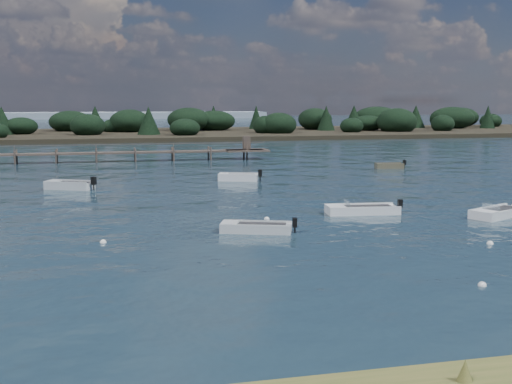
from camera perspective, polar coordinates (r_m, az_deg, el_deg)
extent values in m
plane|color=#152531|center=(86.77, -5.14, 3.59)|extent=(400.00, 400.00, 0.00)
cube|color=white|center=(55.00, -1.60, 1.12)|extent=(3.56, 2.32, 0.77)
cube|color=white|center=(55.11, -2.90, 1.60)|extent=(1.14, 1.39, 0.15)
cube|color=#272729|center=(54.92, -1.33, 1.49)|extent=(2.47, 1.73, 0.13)
cube|color=white|center=(54.35, -1.68, 1.52)|extent=(3.18, 1.19, 0.15)
cube|color=white|center=(55.53, -1.53, 1.66)|extent=(3.18, 1.19, 0.15)
cube|color=black|center=(54.72, 0.37, 1.70)|extent=(0.41, 0.46, 0.61)
cylinder|color=black|center=(54.79, 0.37, 1.15)|extent=(0.14, 0.14, 0.61)
cube|color=brown|center=(66.51, 11.75, 2.15)|extent=(2.90, 1.44, 0.65)
cube|color=brown|center=(66.15, 10.89, 2.48)|extent=(0.78, 1.08, 0.13)
cube|color=#272729|center=(66.55, 11.94, 2.42)|extent=(1.99, 1.11, 0.11)
cube|color=brown|center=(66.00, 11.90, 2.44)|extent=(2.78, 0.44, 0.13)
cube|color=brown|center=(66.94, 11.63, 2.52)|extent=(2.78, 0.44, 0.13)
cube|color=black|center=(66.97, 13.06, 2.58)|extent=(0.30, 0.34, 0.51)
cylinder|color=black|center=(67.02, 13.05, 2.20)|extent=(0.10, 0.10, 0.51)
cube|color=white|center=(40.62, 20.78, -1.94)|extent=(4.36, 3.16, 0.64)
cube|color=white|center=(39.24, 19.65, -1.66)|extent=(1.49, 1.68, 0.13)
cube|color=#272729|center=(40.85, 21.03, -1.47)|extent=(3.04, 2.31, 0.11)
cube|color=white|center=(40.21, 21.68, -1.54)|extent=(3.74, 1.86, 0.13)
cube|color=white|center=(40.92, 19.94, -1.29)|extent=(3.74, 1.86, 0.13)
cube|color=silver|center=(39.76, 20.16, -1.25)|extent=(0.61, 1.07, 0.38)
cube|color=silver|center=(33.58, 0.01, -3.43)|extent=(3.92, 2.55, 0.61)
cube|color=silver|center=(33.69, -2.34, -2.78)|extent=(1.25, 1.48, 0.12)
cube|color=#272729|center=(33.49, 0.51, -2.96)|extent=(2.72, 1.89, 0.10)
cube|color=silver|center=(32.88, -0.12, -3.05)|extent=(3.48, 1.34, 0.12)
cube|color=silver|center=(34.14, 0.14, -2.63)|extent=(3.48, 1.34, 0.12)
cube|color=black|center=(33.32, 3.47, -2.73)|extent=(0.33, 0.36, 0.48)
cylinder|color=black|center=(33.40, 3.47, -3.43)|extent=(0.11, 0.11, 0.48)
cube|color=silver|center=(51.83, -16.24, 0.37)|extent=(3.90, 2.93, 0.79)
cube|color=silver|center=(52.45, -17.57, 0.92)|extent=(1.37, 1.57, 0.16)
cube|color=#272729|center=(51.64, -15.98, 0.77)|extent=(2.73, 2.15, 0.14)
cube|color=silver|center=(51.19, -16.63, 0.79)|extent=(3.31, 1.73, 0.16)
cube|color=silver|center=(52.35, -15.90, 0.97)|extent=(3.31, 1.73, 0.16)
cube|color=black|center=(50.78, -14.24, 0.97)|extent=(0.46, 0.49, 0.62)
cylinder|color=black|center=(50.84, -14.22, 0.37)|extent=(0.15, 0.15, 0.62)
cube|color=white|center=(39.56, 9.42, -1.77)|extent=(4.51, 2.11, 0.63)
cube|color=white|center=(39.07, 7.10, -1.29)|extent=(1.20, 1.58, 0.13)
cube|color=#272729|center=(39.61, 9.91, -1.33)|extent=(3.09, 1.63, 0.11)
cube|color=white|center=(38.78, 9.74, -1.42)|extent=(4.34, 0.59, 0.13)
cube|color=white|center=(40.22, 9.13, -1.07)|extent=(4.34, 0.59, 0.13)
cube|color=black|center=(40.21, 12.68, -1.01)|extent=(0.29, 0.33, 0.50)
cylinder|color=black|center=(40.28, 12.67, -1.62)|extent=(0.10, 0.10, 0.50)
cube|color=silver|center=(39.21, 8.09, -0.96)|extent=(0.27, 1.18, 0.38)
sphere|color=white|center=(25.48, 19.46, -7.86)|extent=(0.32, 0.32, 0.32)
sphere|color=white|center=(32.80, 20.08, -4.37)|extent=(0.32, 0.32, 0.32)
sphere|color=white|center=(31.95, -13.43, -4.41)|extent=(0.32, 0.32, 0.32)
sphere|color=white|center=(55.12, -1.11, 1.02)|extent=(0.32, 0.32, 0.32)
sphere|color=white|center=(34.61, 2.86, -3.24)|extent=(0.32, 0.32, 0.32)
sphere|color=white|center=(37.13, 0.96, -2.45)|extent=(0.32, 0.32, 0.32)
cube|color=#4D4138|center=(75.62, -0.85, 3.71)|extent=(5.00, 3.20, 0.18)
cube|color=#4D4138|center=(75.56, -0.85, 4.39)|extent=(0.80, 0.80, 1.60)
cylinder|color=#4D4138|center=(73.69, -20.66, 2.61)|extent=(0.20, 0.20, 2.20)
cylinder|color=#4D4138|center=(75.38, -20.49, 2.73)|extent=(0.20, 0.20, 2.20)
cylinder|color=#4D4138|center=(73.26, -17.34, 2.73)|extent=(0.20, 0.20, 2.20)
cylinder|color=#4D4138|center=(74.96, -17.26, 2.85)|extent=(0.20, 0.20, 2.20)
cylinder|color=#4D4138|center=(73.07, -14.00, 2.85)|extent=(0.20, 0.20, 2.20)
cylinder|color=#4D4138|center=(74.78, -13.99, 2.96)|extent=(0.20, 0.20, 2.20)
cylinder|color=#4D4138|center=(73.14, -10.66, 2.95)|extent=(0.20, 0.20, 2.20)
cylinder|color=#4D4138|center=(74.84, -10.72, 3.07)|extent=(0.20, 0.20, 2.20)
cylinder|color=#4D4138|center=(73.45, -7.33, 3.05)|extent=(0.20, 0.20, 2.20)
cylinder|color=#4D4138|center=(75.15, -7.46, 3.16)|extent=(0.20, 0.20, 2.20)
cylinder|color=#4D4138|center=(74.01, -4.04, 3.13)|extent=(0.20, 0.20, 2.20)
cylinder|color=#4D4138|center=(75.70, -4.25, 3.24)|extent=(0.20, 0.20, 2.20)
cylinder|color=#4D4138|center=(74.81, -0.80, 3.20)|extent=(0.20, 0.20, 2.20)
cylinder|color=#4D4138|center=(76.48, -1.08, 3.31)|extent=(0.20, 0.20, 2.20)
cube|color=black|center=(131.21, 3.25, 5.13)|extent=(190.00, 40.00, 1.60)
ellipsoid|color=black|center=(131.09, 3.26, 6.36)|extent=(180.50, 36.00, 4.40)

